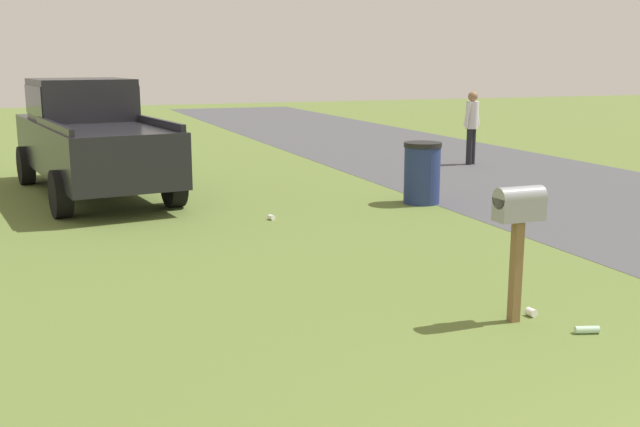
# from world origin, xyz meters

# --- Properties ---
(mailbox) EXTENTS (0.22, 0.47, 1.30)m
(mailbox) POSITION_xyz_m (3.78, -0.21, 1.03)
(mailbox) COLOR brown
(mailbox) RESTS_ON ground
(pickup_truck) EXTENTS (5.79, 2.71, 2.09)m
(pickup_truck) POSITION_xyz_m (12.44, 3.02, 1.11)
(pickup_truck) COLOR black
(pickup_truck) RESTS_ON ground
(trash_bin) EXTENTS (0.65, 0.65, 1.06)m
(trash_bin) POSITION_xyz_m (9.37, -2.23, 0.53)
(trash_bin) COLOR navy
(trash_bin) RESTS_ON ground
(pedestrian) EXTENTS (0.30, 0.54, 1.71)m
(pedestrian) POSITION_xyz_m (13.30, -5.65, 0.99)
(pedestrian) COLOR black
(pedestrian) RESTS_ON ground
(litter_cup_near_hydrant) EXTENTS (0.12, 0.11, 0.08)m
(litter_cup_near_hydrant) POSITION_xyz_m (8.98, 0.60, 0.04)
(litter_cup_near_hydrant) COLOR white
(litter_cup_near_hydrant) RESTS_ON ground
(litter_cup_midfield_b) EXTENTS (0.11, 0.09, 0.08)m
(litter_cup_midfield_b) POSITION_xyz_m (3.83, -0.45, 0.04)
(litter_cup_midfield_b) COLOR white
(litter_cup_midfield_b) RESTS_ON ground
(litter_bottle_by_mailbox) EXTENTS (0.13, 0.23, 0.07)m
(litter_bottle_by_mailbox) POSITION_xyz_m (3.27, -0.64, 0.04)
(litter_bottle_by_mailbox) COLOR #B2D8BF
(litter_bottle_by_mailbox) RESTS_ON ground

